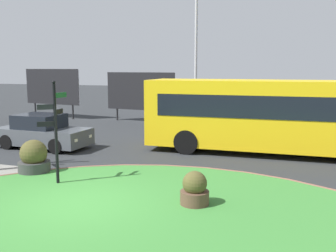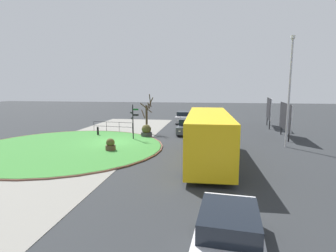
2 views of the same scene
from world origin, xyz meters
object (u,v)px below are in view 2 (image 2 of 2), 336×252
street_tree_bare (147,115)px  billboard_right (286,117)px  car_near_lane (188,127)px  lamppost_tall (289,89)px  bollard_foreground (98,131)px  signpost_directional (133,120)px  billboard_left (269,109)px  bus_yellow (208,135)px  planter_near_signpost (146,131)px  car_trailing (228,235)px  planter_kerbside (111,145)px  car_far_lane (183,117)px

street_tree_bare → billboard_right: bearing=87.3°
car_near_lane → lamppost_tall: bearing=61.1°
bollard_foreground → lamppost_tall: lamppost_tall is taller
signpost_directional → bollard_foreground: bearing=-108.8°
bollard_foreground → billboard_left: bearing=115.4°
bollard_foreground → bus_yellow: (6.96, 10.48, 1.17)m
car_near_lane → planter_near_signpost: car_near_lane is taller
lamppost_tall → street_tree_bare: (-4.53, -12.16, -2.65)m
bollard_foreground → street_tree_bare: bearing=117.1°
planter_near_signpost → billboard_left: bearing=122.7°
car_trailing → planter_near_signpost: bearing=25.5°
billboard_right → street_tree_bare: bearing=-87.8°
planter_near_signpost → bollard_foreground: bearing=-88.4°
signpost_directional → planter_near_signpost: size_ratio=2.70×
lamppost_tall → planter_kerbside: size_ratio=8.81×
bollard_foreground → car_trailing: car_trailing is taller
bollard_foreground → car_far_lane: (-10.70, 7.19, 0.24)m
bus_yellow → car_trailing: (9.74, 0.55, -0.95)m
car_far_lane → bus_yellow: bearing=9.4°
bollard_foreground → signpost_directional: bearing=71.2°
signpost_directional → bollard_foreground: size_ratio=3.58×
bollard_foreground → bus_yellow: bearing=56.4°
lamppost_tall → planter_kerbside: (3.38, -13.03, -4.06)m
billboard_left → billboard_right: 6.68m
bollard_foreground → billboard_left: (-8.27, 17.43, 1.69)m
planter_kerbside → bus_yellow: bearing=79.7°
lamppost_tall → billboard_left: size_ratio=1.79×
signpost_directional → car_far_lane: (-12.04, 3.26, -1.09)m
billboard_left → car_trailing: bearing=-6.6°
bollard_foreground → billboard_right: billboard_right is taller
signpost_directional → street_tree_bare: 3.58m
billboard_right → planter_kerbside: billboard_right is taller
signpost_directional → lamppost_tall: 12.89m
billboard_left → car_near_lane: bearing=-49.7°
signpost_directional → billboard_left: billboard_left is taller
car_near_lane → planter_kerbside: size_ratio=4.40×
car_near_lane → billboard_right: billboard_right is taller
bus_yellow → street_tree_bare: size_ratio=2.52×
car_far_lane → street_tree_bare: bearing=-19.8°
signpost_directional → lamppost_tall: (0.98, 12.57, 2.70)m
planter_kerbside → bollard_foreground: bearing=-148.7°
planter_near_signpost → signpost_directional: bearing=-29.6°
lamppost_tall → car_trailing: bearing=-20.8°
billboard_left → street_tree_bare: size_ratio=1.18×
car_trailing → street_tree_bare: (-18.92, -6.70, 1.17)m
bus_yellow → street_tree_bare: street_tree_bare is taller
bus_yellow → planter_kerbside: size_ratio=10.50×
billboard_right → planter_near_signpost: size_ratio=4.16×
bus_yellow → car_far_lane: bus_yellow is taller
car_near_lane → billboard_left: size_ratio=0.89×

